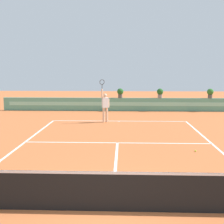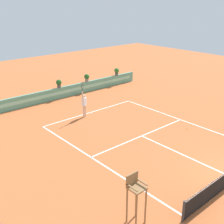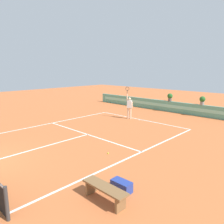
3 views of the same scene
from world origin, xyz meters
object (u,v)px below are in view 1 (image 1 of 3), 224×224
at_px(tennis_player, 105,105).
at_px(potted_plant_right, 160,93).
at_px(tennis_ball_near_baseline, 195,151).
at_px(potted_plant_centre, 120,92).
at_px(potted_plant_far_right, 210,93).

height_order(tennis_player, potted_plant_right, tennis_player).
distance_m(tennis_ball_near_baseline, potted_plant_right, 11.38).
xyz_separation_m(tennis_player, potted_plant_right, (3.87, 4.91, 0.36)).
relative_size(potted_plant_centre, potted_plant_right, 1.00).
relative_size(tennis_player, tennis_ball_near_baseline, 38.01).
distance_m(tennis_player, potted_plant_far_right, 9.08).
bearing_deg(potted_plant_far_right, potted_plant_right, 180.00).
height_order(potted_plant_far_right, potted_plant_right, same).
bearing_deg(tennis_player, tennis_ball_near_baseline, -58.26).
distance_m(potted_plant_centre, potted_plant_far_right, 6.77).
bearing_deg(tennis_ball_near_baseline, tennis_player, 121.74).
distance_m(potted_plant_far_right, potted_plant_right, 3.76).
xyz_separation_m(tennis_ball_near_baseline, potted_plant_right, (-0.08, 11.29, 1.38)).
distance_m(tennis_player, potted_plant_centre, 5.00).
xyz_separation_m(potted_plant_centre, potted_plant_far_right, (6.77, 0.00, 0.00)).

